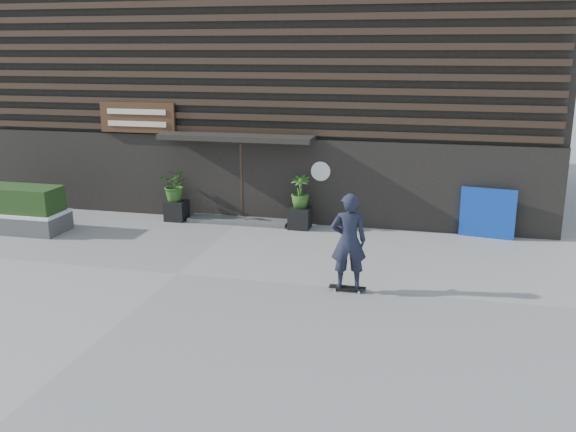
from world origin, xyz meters
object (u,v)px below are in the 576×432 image
(blue_tarp, at_px, (488,213))
(skateboarder, at_px, (349,241))
(raised_bed, at_px, (7,221))
(planter_pot_left, at_px, (177,210))
(planter_pot_right, at_px, (300,218))

(blue_tarp, xyz_separation_m, skateboarder, (-3.10, -4.84, 0.43))
(raised_bed, height_order, blue_tarp, blue_tarp)
(planter_pot_left, bearing_deg, planter_pot_right, 0.00)
(raised_bed, xyz_separation_m, skateboarder, (10.14, -2.44, 0.86))
(planter_pot_right, relative_size, blue_tarp, 0.41)
(planter_pot_right, bearing_deg, skateboarder, -65.70)
(blue_tarp, bearing_deg, skateboarder, -114.30)
(planter_pot_left, bearing_deg, blue_tarp, 1.92)
(raised_bed, relative_size, blue_tarp, 2.40)
(planter_pot_left, height_order, skateboarder, skateboarder)
(planter_pot_left, xyz_separation_m, planter_pot_right, (3.80, 0.00, 0.00))
(planter_pot_right, xyz_separation_m, raised_bed, (-8.09, -2.10, -0.05))
(blue_tarp, bearing_deg, planter_pot_left, -169.73)
(planter_pot_left, height_order, blue_tarp, blue_tarp)
(planter_pot_right, bearing_deg, blue_tarp, 3.33)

